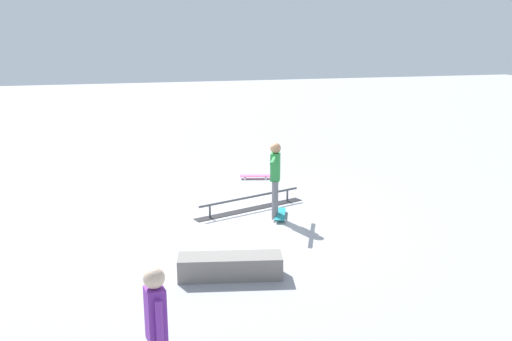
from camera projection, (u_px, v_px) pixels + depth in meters
The scene contains 7 objects.
ground_plane at pixel (228, 217), 11.58m from camera, with size 60.00×60.00×0.00m, color #9E9EA3.
grind_rail at pixel (250, 204), 12.01m from camera, with size 2.59×1.12×0.31m.
skate_ledge at pixel (230, 266), 8.74m from camera, with size 1.64×0.45×0.36m, color gray.
skater_main at pixel (275, 175), 11.27m from camera, with size 0.56×1.21×1.60m.
skateboard_main at pixel (280, 214), 11.52m from camera, with size 0.45×0.82×0.09m.
bystander_purple_shirt at pixel (157, 331), 5.52m from camera, with size 0.22×0.36×1.58m.
loose_skateboard_pink at pixel (255, 176), 14.48m from camera, with size 0.82×0.39×0.09m.
Camera 1 is at (2.13, 10.77, 3.83)m, focal length 38.92 mm.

